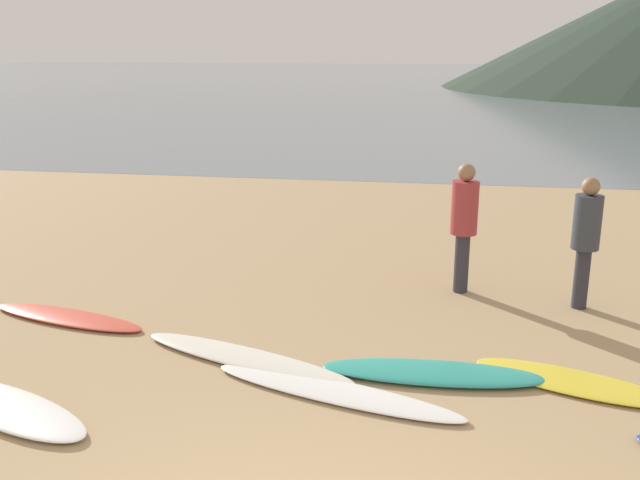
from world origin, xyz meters
TOP-DOWN VIEW (x-y plane):
  - ground_plane at (0.00, 10.00)m, footprint 120.00×120.00m
  - ocean_water at (0.00, 63.66)m, footprint 140.00×100.00m
  - surfboard_2 at (-3.61, 4.26)m, footprint 2.20×0.95m
  - surfboard_3 at (-3.02, 2.11)m, footprint 2.06×1.31m
  - surfboard_4 at (-1.19, 3.50)m, footprint 2.57×1.28m
  - surfboard_5 at (-0.15, 2.93)m, footprint 2.59×1.15m
  - surfboard_6 at (0.76, 3.45)m, footprint 2.23×0.63m
  - surfboard_7 at (2.12, 3.51)m, footprint 2.03×1.22m
  - person_1 at (2.55, 5.71)m, footprint 0.34×0.34m
  - person_2 at (1.09, 6.08)m, footprint 0.35×0.35m

SIDE VIEW (x-z plane):
  - ground_plane at x=0.00m, z-range -0.20..0.00m
  - ocean_water at x=0.00m, z-range 0.00..0.00m
  - surfboard_7 at x=2.12m, z-range 0.00..0.06m
  - surfboard_5 at x=-0.15m, z-range 0.00..0.06m
  - surfboard_2 at x=-3.61m, z-range 0.00..0.07m
  - surfboard_4 at x=-1.19m, z-range 0.00..0.08m
  - surfboard_3 at x=-3.02m, z-range 0.00..0.08m
  - surfboard_6 at x=0.76m, z-range 0.00..0.09m
  - person_1 at x=2.55m, z-range 0.15..1.81m
  - person_2 at x=1.09m, z-range 0.16..1.89m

